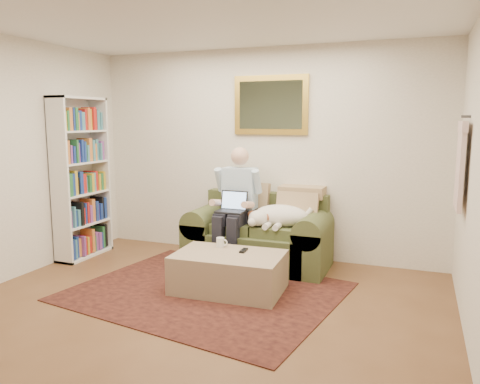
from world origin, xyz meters
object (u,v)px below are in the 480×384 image
Objects in this scene: sofa at (259,241)px; laptop at (232,206)px; sleeping_dog at (281,216)px; coffee_mug at (220,242)px; ottoman at (229,272)px; seated_man at (234,208)px; bookshelf at (81,178)px.

sofa is 0.56m from laptop.
coffee_mug is (-0.47, -0.66, -0.19)m from sleeping_dog.
coffee_mug is (0.08, -0.53, -0.29)m from laptop.
coffee_mug is (-0.18, 0.20, 0.25)m from ottoman.
seated_man is 2.04× the size of sleeping_dog.
sofa is 0.95m from ottoman.
sleeping_dog is (0.55, 0.13, -0.10)m from laptop.
coffee_mug is 2.12m from bookshelf.
laptop is at bearing -90.00° from seated_man.
ottoman is (0.26, -0.73, -0.54)m from laptop.
sleeping_dog is at bearing 13.64° from laptop.
laptop is 0.61m from coffee_mug.
seated_man is at bearing 90.00° from laptop.
seated_man reaches higher than sofa.
sleeping_dog is 2.55m from bookshelf.
seated_man is 14.01× the size of coffee_mug.
coffee_mug is at bearing -125.45° from sleeping_dog.
laptop reaches higher than ottoman.
sofa is at bearing 31.45° from seated_man.
sleeping_dog is 6.86× the size of coffee_mug.
bookshelf is (-2.02, 0.30, 0.56)m from coffee_mug.
ottoman is 10.80× the size of coffee_mug.
coffee_mug is at bearing -81.86° from laptop.
bookshelf is at bearing -171.80° from sleeping_dog.
ottoman is 0.54× the size of bookshelf.
bookshelf reaches higher than coffee_mug.
seated_man reaches higher than ottoman.
sofa is at bearing 90.35° from ottoman.
sofa is 2.43× the size of sleeping_dog.
seated_man is at bearing 8.50° from bookshelf.
bookshelf reaches higher than laptop.
sleeping_dog is at bearing -15.74° from sofa.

